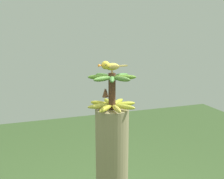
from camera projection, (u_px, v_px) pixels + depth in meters
The scene contains 2 objects.
banana_bunch at pixel (112, 91), 1.67m from camera, with size 0.34×0.34×0.24m.
perched_bird at pixel (110, 66), 1.63m from camera, with size 0.20×0.06×0.08m.
Camera 1 is at (0.52, 1.55, 1.85)m, focal length 40.20 mm.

